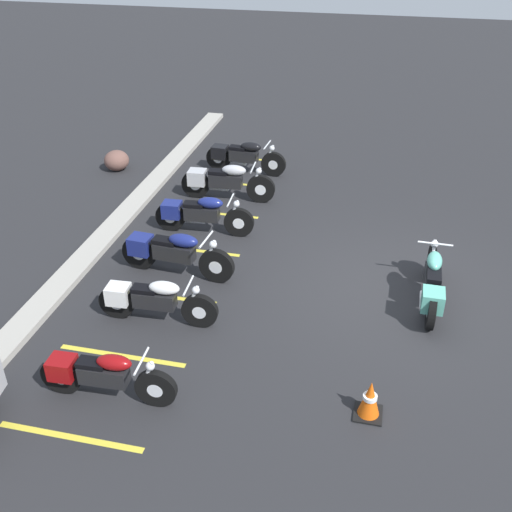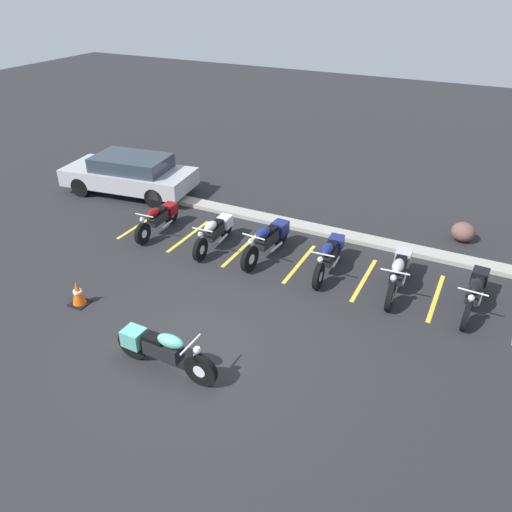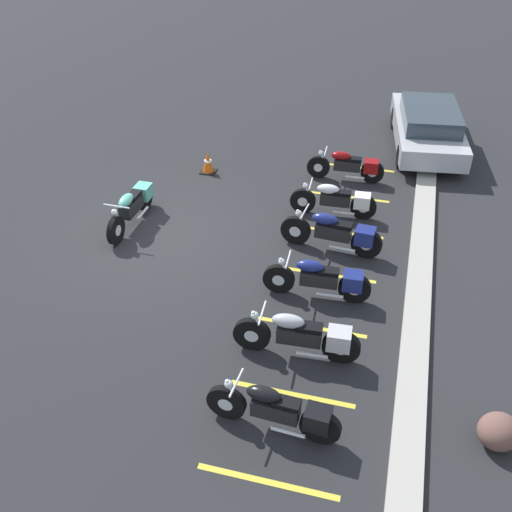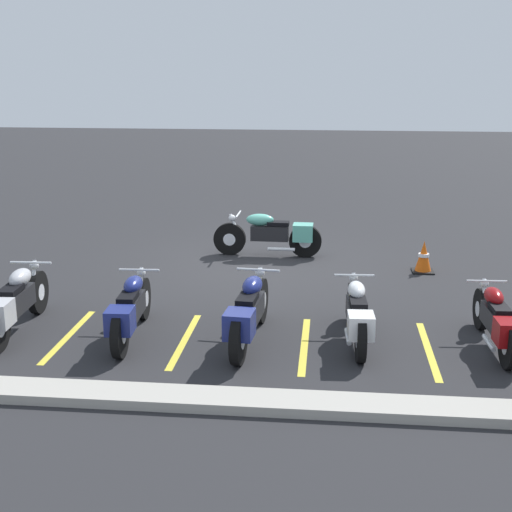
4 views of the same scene
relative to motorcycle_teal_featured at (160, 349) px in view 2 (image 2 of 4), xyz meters
The scene contains 19 objects.
ground 0.91m from the motorcycle_teal_featured, 68.22° to the left, with size 60.00×60.00×0.00m, color #262628.
motorcycle_teal_featured is the anchor object (origin of this frame).
parked_bike_0 5.76m from the motorcycle_teal_featured, 126.46° to the left, with size 0.57×2.04×0.80m.
parked_bike_1 4.85m from the motorcycle_teal_featured, 108.58° to the left, with size 0.58×2.08×0.82m.
parked_bike_2 4.78m from the motorcycle_teal_featured, 90.64° to the left, with size 0.64×2.27×0.89m.
parked_bike_3 5.04m from the motorcycle_teal_featured, 71.14° to the left, with size 0.60×2.15×0.84m.
parked_bike_4 5.78m from the motorcycle_teal_featured, 54.73° to the left, with size 0.63×2.26×0.89m.
parked_bike_5 6.87m from the motorcycle_teal_featured, 43.06° to the left, with size 0.60×2.15×0.84m.
car_silver 8.85m from the motorcycle_teal_featured, 132.45° to the left, with size 4.50×2.34×1.29m.
concrete_curb 6.66m from the motorcycle_teal_featured, 87.51° to the left, with size 18.00×0.50×0.12m, color #A8A399.
landscape_rock_0 9.08m from the motorcycle_teal_featured, 60.89° to the left, with size 0.61×0.65×0.53m, color brown.
landscape_rock_1 9.25m from the motorcycle_teal_featured, 126.31° to the left, with size 0.53×0.50×0.41m, color #4A3D3D.
traffic_cone 3.04m from the motorcycle_teal_featured, 163.35° to the left, with size 0.40×0.40×0.60m.
stall_line_0 6.37m from the motorcycle_teal_featured, 131.69° to the left, with size 0.10×2.10×0.00m, color gold.
stall_line_1 5.39m from the motorcycle_teal_featured, 118.05° to the left, with size 0.10×2.10×0.00m, color gold.
stall_line_2 4.84m from the motorcycle_teal_featured, 99.93° to the left, with size 0.10×2.10×0.00m, color gold.
stall_line_3 4.84m from the motorcycle_teal_featured, 79.64° to the left, with size 0.10×2.10×0.00m, color gold.
stall_line_4 5.41m from the motorcycle_teal_featured, 61.60° to the left, with size 0.10×2.10×0.00m, color gold.
stall_line_5 6.39m from the motorcycle_teal_featured, 48.06° to the left, with size 0.10×2.10×0.00m, color gold.
Camera 2 is at (4.51, -6.30, 6.60)m, focal length 35.00 mm.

